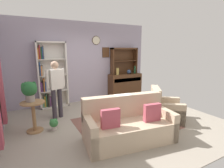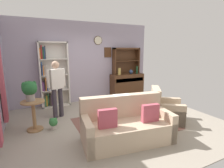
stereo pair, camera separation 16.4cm
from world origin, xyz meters
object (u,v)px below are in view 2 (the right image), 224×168
(potted_plant_large, at_px, (30,89))
(sideboard_hutch, at_px, (126,57))
(coffee_table, at_px, (118,110))
(vase_round, at_px, (131,72))
(armchair_floral, at_px, (165,110))
(bottle_wine, at_px, (137,70))
(potted_plant_small, at_px, (53,123))
(bookshelf, at_px, (52,76))
(book_stack, at_px, (115,108))
(person_reading, at_px, (57,85))
(vase_tall, at_px, (119,71))
(plant_stand, at_px, (34,112))
(couch_floral, at_px, (126,126))
(sideboard, at_px, (127,84))

(potted_plant_large, bearing_deg, sideboard_hutch, 24.40)
(sideboard_hutch, xyz_separation_m, coffee_table, (-1.51, -2.19, -1.21))
(vase_round, bearing_deg, armchair_floral, -100.63)
(bottle_wine, distance_m, armchair_floral, 2.61)
(sideboard_hutch, xyz_separation_m, potted_plant_small, (-3.03, -1.79, -1.40))
(bookshelf, bearing_deg, book_stack, -62.76)
(armchair_floral, relative_size, person_reading, 0.69)
(vase_tall, bearing_deg, coffee_table, -119.16)
(sideboard_hutch, bearing_deg, potted_plant_small, -149.38)
(vase_round, relative_size, coffee_table, 0.21)
(vase_round, xyz_separation_m, potted_plant_small, (-3.16, -1.62, -0.85))
(bookshelf, xyz_separation_m, plant_stand, (-0.65, -1.62, -0.57))
(armchair_floral, relative_size, book_stack, 5.57)
(bottle_wine, relative_size, potted_plant_large, 0.65)
(bottle_wine, distance_m, potted_plant_large, 4.09)
(potted_plant_small, distance_m, book_stack, 1.49)
(sideboard_hutch, height_order, couch_floral, sideboard_hutch)
(coffee_table, xyz_separation_m, book_stack, (-0.13, -0.06, 0.09))
(armchair_floral, xyz_separation_m, potted_plant_small, (-2.70, 0.79, -0.13))
(sideboard_hutch, distance_m, plant_stand, 3.96)
(person_reading, bearing_deg, plant_stand, -137.72)
(person_reading, bearing_deg, armchair_floral, -31.49)
(bottle_wine, distance_m, couch_floral, 3.58)
(sideboard, xyz_separation_m, potted_plant_small, (-3.03, -1.68, -0.35))
(bookshelf, xyz_separation_m, vase_tall, (2.39, -0.17, 0.05))
(bookshelf, height_order, coffee_table, bookshelf)
(sideboard_hutch, distance_m, couch_floral, 3.66)
(book_stack, bearing_deg, bookshelf, 117.24)
(vase_round, relative_size, person_reading, 0.11)
(person_reading, bearing_deg, couch_floral, -61.01)
(bookshelf, relative_size, vase_round, 12.35)
(bookshelf, height_order, vase_tall, bookshelf)
(vase_tall, bearing_deg, sideboard, 11.63)
(plant_stand, bearing_deg, sideboard, 24.05)
(bookshelf, relative_size, sideboard_hutch, 1.91)
(coffee_table, bearing_deg, vase_tall, 60.84)
(bookshelf, distance_m, potted_plant_small, 1.97)
(vase_tall, bearing_deg, sideboard_hutch, 25.89)
(coffee_table, bearing_deg, vase_round, 50.90)
(plant_stand, xyz_separation_m, potted_plant_large, (-0.04, 0.07, 0.54))
(book_stack, bearing_deg, coffee_table, 24.32)
(coffee_table, distance_m, book_stack, 0.17)
(sideboard_hutch, relative_size, couch_floral, 0.58)
(bookshelf, xyz_separation_m, bottle_wine, (3.17, -0.18, 0.07))
(vase_round, height_order, bottle_wine, bottle_wine)
(sideboard_hutch, relative_size, bottle_wine, 3.70)
(vase_tall, height_order, couch_floral, vase_tall)
(sideboard_hutch, distance_m, bottle_wine, 0.66)
(potted_plant_small, bearing_deg, book_stack, -18.10)
(person_reading, bearing_deg, vase_round, 16.91)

